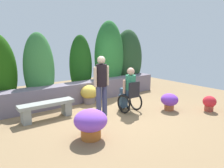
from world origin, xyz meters
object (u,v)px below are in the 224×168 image
object	(u,v)px
person_in_wheelchair	(129,91)
person_standing_companion	(101,82)
flower_pot_small_foreground	(89,94)
flower_pot_red_accent	(169,101)
stone_bench	(47,108)
flower_pot_terracotta_by_wall	(91,123)
flower_pot_purple_near	(209,103)

from	to	relation	value
person_in_wheelchair	person_standing_companion	size ratio (longest dim) A/B	0.79
flower_pot_small_foreground	flower_pot_red_accent	bearing A→B (deg)	-53.25
person_standing_companion	stone_bench	bearing A→B (deg)	142.86
stone_bench	person_standing_companion	size ratio (longest dim) A/B	0.87
stone_bench	flower_pot_terracotta_by_wall	size ratio (longest dim) A/B	2.05
flower_pot_purple_near	flower_pot_terracotta_by_wall	bearing A→B (deg)	170.67
person_in_wheelchair	flower_pot_red_accent	distance (m)	1.29
stone_bench	person_standing_companion	world-z (taller)	person_standing_companion
flower_pot_purple_near	flower_pot_small_foreground	bearing A→B (deg)	130.44
person_standing_companion	person_in_wheelchair	bearing A→B (deg)	-20.78
person_in_wheelchair	flower_pot_red_accent	xyz separation A→B (m)	(1.06, -0.66, -0.33)
flower_pot_purple_near	flower_pot_small_foreground	world-z (taller)	flower_pot_small_foreground
person_standing_companion	flower_pot_terracotta_by_wall	xyz separation A→B (m)	(-0.97, -1.00, -0.61)
flower_pot_red_accent	flower_pot_small_foreground	distance (m)	2.64
person_standing_companion	flower_pot_purple_near	size ratio (longest dim) A/B	3.61
person_standing_companion	flower_pot_small_foreground	world-z (taller)	person_standing_companion
flower_pot_red_accent	flower_pot_small_foreground	xyz separation A→B (m)	(-1.58, 2.12, 0.04)
stone_bench	person_in_wheelchair	world-z (taller)	person_in_wheelchair
stone_bench	flower_pot_terracotta_by_wall	bearing A→B (deg)	-84.00
person_in_wheelchair	stone_bench	bearing A→B (deg)	150.87
person_standing_companion	flower_pot_red_accent	distance (m)	2.21
stone_bench	person_standing_companion	distance (m)	1.63
person_standing_companion	flower_pot_red_accent	size ratio (longest dim) A/B	3.22
flower_pot_small_foreground	flower_pot_purple_near	bearing A→B (deg)	-49.56
stone_bench	person_in_wheelchair	distance (m)	2.37
flower_pot_purple_near	flower_pot_red_accent	size ratio (longest dim) A/B	0.89
person_in_wheelchair	flower_pot_purple_near	world-z (taller)	person_in_wheelchair
flower_pot_small_foreground	person_standing_companion	bearing A→B (deg)	-105.13
flower_pot_red_accent	stone_bench	bearing A→B (deg)	154.52
person_in_wheelchair	flower_pot_terracotta_by_wall	size ratio (longest dim) A/B	1.85
person_standing_companion	flower_pot_purple_near	xyz separation A→B (m)	(2.82, -1.63, -0.72)
flower_pot_red_accent	flower_pot_small_foreground	world-z (taller)	flower_pot_small_foreground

